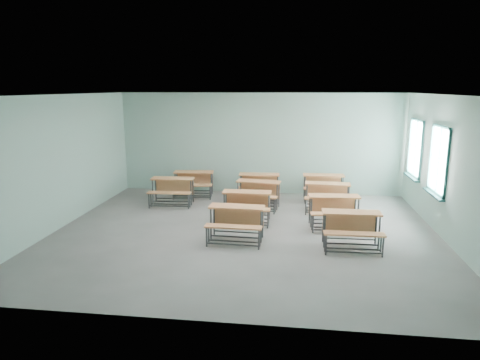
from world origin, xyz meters
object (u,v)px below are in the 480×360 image
object	(u,v)px
desk_unit_r2c0	(172,187)
desk_unit_r2c2	(327,193)
desk_unit_r1c1	(247,202)
desk_unit_r3c0	(193,180)
desk_unit_r2c1	(258,190)
desk_unit_r0c1	(236,218)
desk_unit_r3c2	(324,183)
desk_unit_r1c2	(334,207)
desk_unit_r3c1	(259,183)
desk_unit_r0c2	(352,225)

from	to	relation	value
desk_unit_r2c0	desk_unit_r2c2	distance (m)	4.44
desk_unit_r1c1	desk_unit_r3c0	distance (m)	3.11
desk_unit_r2c0	desk_unit_r2c1	size ratio (longest dim) A/B	0.96
desk_unit_r2c2	desk_unit_r3c0	size ratio (longest dim) A/B	0.97
desk_unit_r2c1	desk_unit_r0c1	bearing A→B (deg)	-87.79
desk_unit_r0c1	desk_unit_r3c2	distance (m)	4.38
desk_unit_r1c1	desk_unit_r1c2	size ratio (longest dim) A/B	0.96
desk_unit_r3c0	desk_unit_r3c1	bearing A→B (deg)	-9.13
desk_unit_r2c0	desk_unit_r0c1	bearing A→B (deg)	-53.71
desk_unit_r0c2	desk_unit_r2c1	size ratio (longest dim) A/B	0.94
desk_unit_r3c2	desk_unit_r2c0	bearing A→B (deg)	-168.04
desk_unit_r1c1	desk_unit_r2c2	world-z (taller)	same
desk_unit_r1c1	desk_unit_r3c0	xyz separation A→B (m)	(-1.95, 2.42, 0.00)
desk_unit_r1c1	desk_unit_r3c2	world-z (taller)	same
desk_unit_r3c1	desk_unit_r0c2	bearing A→B (deg)	-61.54
desk_unit_r2c0	desk_unit_r2c2	world-z (taller)	same
desk_unit_r0c1	desk_unit_r2c1	size ratio (longest dim) A/B	0.95
desk_unit_r0c1	desk_unit_r2c0	size ratio (longest dim) A/B	0.99
desk_unit_r1c2	desk_unit_r2c2	xyz separation A→B (m)	(-0.07, 1.38, 0.00)
desk_unit_r2c0	desk_unit_r3c1	bearing A→B (deg)	17.53
desk_unit_r0c1	desk_unit_r1c2	world-z (taller)	same
desk_unit_r2c1	desk_unit_r2c2	distance (m)	1.93
desk_unit_r1c2	desk_unit_r1c1	bearing A→B (deg)	171.49
desk_unit_r0c1	desk_unit_r3c0	distance (m)	4.25
desk_unit_r0c2	desk_unit_r2c2	bearing A→B (deg)	95.35
desk_unit_r0c2	desk_unit_r3c2	bearing A→B (deg)	93.83
desk_unit_r0c1	desk_unit_r1c2	bearing A→B (deg)	30.76
desk_unit_r2c1	desk_unit_r3c2	xyz separation A→B (m)	(1.91, 1.15, 0.00)
desk_unit_r0c1	desk_unit_r1c2	distance (m)	2.57
desk_unit_r1c2	desk_unit_r2c1	size ratio (longest dim) A/B	0.97
desk_unit_r1c1	desk_unit_r2c2	bearing A→B (deg)	29.70
desk_unit_r2c0	desk_unit_r2c2	bearing A→B (deg)	-4.76
desk_unit_r0c2	desk_unit_r3c1	size ratio (longest dim) A/B	0.98
desk_unit_r3c2	desk_unit_r1c2	bearing A→B (deg)	-89.37
desk_unit_r3c1	desk_unit_r3c2	size ratio (longest dim) A/B	1.01
desk_unit_r3c0	desk_unit_r1c2	bearing A→B (deg)	-37.52
desk_unit_r3c1	desk_unit_r2c1	bearing A→B (deg)	-89.94
desk_unit_r0c2	desk_unit_r2c2	xyz separation A→B (m)	(-0.31, 2.76, 0.00)
desk_unit_r2c2	desk_unit_r0c1	bearing A→B (deg)	-126.82
desk_unit_r2c0	desk_unit_r2c1	world-z (taller)	same
desk_unit_r0c1	desk_unit_r2c0	world-z (taller)	same
desk_unit_r2c0	desk_unit_r1c1	bearing A→B (deg)	-33.38
desk_unit_r0c2	desk_unit_r3c1	distance (m)	4.45
desk_unit_r0c2	desk_unit_r2c1	bearing A→B (deg)	127.61
desk_unit_r1c2	desk_unit_r3c2	distance (m)	2.58
desk_unit_r1c1	desk_unit_r3c1	bearing A→B (deg)	86.15
desk_unit_r3c2	desk_unit_r0c2	bearing A→B (deg)	-86.67
desk_unit_r3c0	desk_unit_r3c2	distance (m)	4.03
desk_unit_r1c2	desk_unit_r3c1	world-z (taller)	same
desk_unit_r0c1	desk_unit_r2c2	distance (m)	3.41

